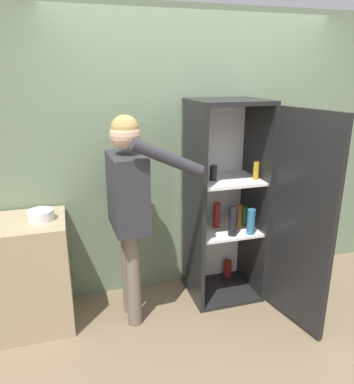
{
  "coord_description": "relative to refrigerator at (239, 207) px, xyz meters",
  "views": [
    {
      "loc": [
        -1.13,
        -2.23,
        2.01
      ],
      "look_at": [
        -0.27,
        0.65,
        1.04
      ],
      "focal_mm": 35.0,
      "sensor_mm": 36.0,
      "label": 1
    }
  ],
  "objects": [
    {
      "name": "ground_plane",
      "position": [
        -0.27,
        -0.56,
        -0.88
      ],
      "size": [
        12.0,
        12.0,
        0.0
      ],
      "primitive_type": "plane",
      "color": "#7A664C"
    },
    {
      "name": "wall_back",
      "position": [
        -0.27,
        0.42,
        0.39
      ],
      "size": [
        7.0,
        0.06,
        2.55
      ],
      "color": "gray",
      "rests_on": "ground_plane"
    },
    {
      "name": "refrigerator",
      "position": [
        0.0,
        0.0,
        0.0
      ],
      "size": [
        0.79,
        1.18,
        1.8
      ],
      "color": "black",
      "rests_on": "ground_plane"
    },
    {
      "name": "person",
      "position": [
        -0.97,
        -0.06,
        0.2
      ],
      "size": [
        0.67,
        0.6,
        1.71
      ],
      "color": "#726656",
      "rests_on": "ground_plane"
    },
    {
      "name": "counter",
      "position": [
        -1.8,
        0.09,
        -0.42
      ],
      "size": [
        0.67,
        0.56,
        0.92
      ],
      "color": "tan",
      "rests_on": "ground_plane"
    },
    {
      "name": "bowl",
      "position": [
        -1.64,
        0.08,
        0.07
      ],
      "size": [
        0.2,
        0.2,
        0.08
      ],
      "color": "white",
      "rests_on": "counter"
    }
  ]
}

